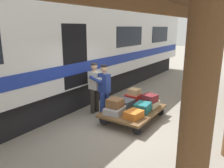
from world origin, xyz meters
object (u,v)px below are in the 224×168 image
Objects in this scene: suitcase_slate_roller at (125,104)px; suitcase_maroon_trunk at (150,98)px; train_car at (44,50)px; suitcase_teal_softside at (143,107)px; suitcase_gray_aluminum at (115,110)px; suitcase_tan_vintage at (134,92)px; suitcase_orange_carryall at (134,114)px; porter_by_door at (95,86)px; suitcase_red_plastic at (133,99)px; suitcase_brown_leather at (115,103)px; suitcase_cream_canvas at (150,104)px; luggage_cart at (133,111)px; porter_in_overalls at (104,89)px.

suitcase_slate_roller is 0.84m from suitcase_maroon_trunk.
suitcase_teal_softside is (-3.62, -0.57, -1.58)m from train_car.
suitcase_tan_vintage is at bearing -91.73° from suitcase_gray_aluminum.
suitcase_orange_carryall is 1.83m from porter_by_door.
suitcase_red_plastic is 0.85m from suitcase_teal_softside.
suitcase_brown_leather is at bearing 40.85° from suitcase_teal_softside.
suitcase_gray_aluminum is 1.26× the size of suitcase_slate_roller.
suitcase_red_plastic is at bearing 0.00° from suitcase_cream_canvas.
suitcase_brown_leather is (0.01, 0.55, 0.18)m from suitcase_slate_roller.
luggage_cart is 1.20× the size of porter_in_overalls.
suitcase_tan_vintage is (-0.03, -0.59, 0.26)m from suitcase_slate_roller.
suitcase_orange_carryall is 0.29× the size of porter_in_overalls.
suitcase_cream_canvas is at bearing 180.00° from suitcase_red_plastic.
suitcase_red_plastic is at bearing -128.58° from porter_in_overalls.
suitcase_orange_carryall is (-0.64, 1.12, -0.05)m from suitcase_red_plastic.
suitcase_teal_softside reaches higher than suitcase_cream_canvas.
train_car is 3.99m from suitcase_teal_softside.
suitcase_cream_canvas is 0.56m from suitcase_teal_softside.
train_car is 4.13m from suitcase_cream_canvas.
luggage_cart is at bearing -120.29° from suitcase_brown_leather.
suitcase_teal_softside is at bearing 180.00° from suitcase_slate_roller.
porter_by_door is at bearing -13.76° from suitcase_orange_carryall.
train_car reaches higher than suitcase_brown_leather.
suitcase_cream_canvas is 1.17× the size of suitcase_red_plastic.
suitcase_brown_leather is (0.64, 1.12, 0.23)m from suitcase_cream_canvas.
train_car reaches higher than suitcase_gray_aluminum.
luggage_cart is at bearing 115.78° from suitcase_tan_vintage.
porter_in_overalls and porter_by_door have the same top height.
suitcase_red_plastic reaches higher than luggage_cart.
porter_by_door is (1.11, 0.73, 0.19)m from suitcase_tan_vintage.
suitcase_brown_leather is 1.14m from suitcase_tan_vintage.
suitcase_red_plastic is (0.32, -0.56, 0.20)m from luggage_cart.
suitcase_orange_carryall is 1.40m from porter_in_overalls.
suitcase_slate_roller is at bearing 0.00° from luggage_cart.
suitcase_red_plastic reaches higher than suitcase_cream_canvas.
luggage_cart is 4.00× the size of suitcase_teal_softside.
train_car is 40.78× the size of suitcase_orange_carryall.
porter_by_door reaches higher than suitcase_brown_leather.
luggage_cart is 1.54m from porter_by_door.
train_car reaches higher than porter_in_overalls.
luggage_cart is (-3.30, -0.57, -1.76)m from train_car.
suitcase_slate_roller reaches higher than suitcase_orange_carryall.
suitcase_maroon_trunk reaches higher than suitcase_cream_canvas.
porter_by_door is (1.40, 0.14, 0.63)m from luggage_cart.
porter_by_door is at bearing 4.73° from suitcase_teal_softside.
suitcase_red_plastic is 1.15× the size of suitcase_maroon_trunk.
porter_in_overalls reaches higher than suitcase_orange_carryall.
suitcase_red_plastic is at bearing -90.33° from suitcase_brown_leather.
suitcase_gray_aluminum is 1.27m from suitcase_maroon_trunk.
train_car is 41.99× the size of suitcase_red_plastic.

